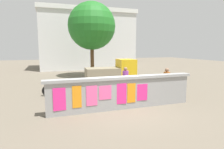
# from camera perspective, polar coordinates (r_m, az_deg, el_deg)

# --- Properties ---
(ground) EXTENTS (60.00, 60.00, 0.00)m
(ground) POSITION_cam_1_polar(r_m,az_deg,el_deg) (16.22, -7.37, -1.64)
(ground) COLOR #6B6051
(poster_wall) EXTENTS (6.79, 0.42, 1.46)m
(poster_wall) POSITION_cam_1_polar(r_m,az_deg,el_deg) (8.52, 3.33, -5.25)
(poster_wall) COLOR #969696
(poster_wall) RESTS_ON ground
(auto_rickshaw_truck) EXTENTS (3.68, 1.71, 1.85)m
(auto_rickshaw_truck) POSITION_cam_1_polar(r_m,az_deg,el_deg) (14.06, 0.34, 0.65)
(auto_rickshaw_truck) COLOR black
(auto_rickshaw_truck) RESTS_ON ground
(motorcycle) EXTENTS (1.90, 0.56, 0.87)m
(motorcycle) POSITION_cam_1_polar(r_m,az_deg,el_deg) (11.35, -15.65, -3.68)
(motorcycle) COLOR black
(motorcycle) RESTS_ON ground
(bicycle_near) EXTENTS (1.71, 0.44, 0.95)m
(bicycle_near) POSITION_cam_1_polar(r_m,az_deg,el_deg) (10.14, -4.26, -5.36)
(bicycle_near) COLOR black
(bicycle_near) RESTS_ON ground
(person_walking) EXTENTS (0.39, 0.39, 1.62)m
(person_walking) POSITION_cam_1_polar(r_m,az_deg,el_deg) (10.80, 15.95, -1.46)
(person_walking) COLOR #BF6626
(person_walking) RESTS_ON ground
(person_bystander) EXTENTS (0.36, 0.36, 1.62)m
(person_bystander) POSITION_cam_1_polar(r_m,az_deg,el_deg) (10.91, 4.03, -1.07)
(person_bystander) COLOR #338CBF
(person_bystander) RESTS_ON ground
(tree_roadside) EXTENTS (4.33, 4.33, 6.82)m
(tree_roadside) POSITION_cam_1_polar(r_m,az_deg,el_deg) (18.09, -6.06, 14.15)
(tree_roadside) COLOR brown
(tree_roadside) RESTS_ON ground
(building_background) EXTENTS (12.06, 6.85, 7.47)m
(building_background) POSITION_cam_1_polar(r_m,az_deg,el_deg) (26.38, -7.83, 10.25)
(building_background) COLOR silver
(building_background) RESTS_ON ground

